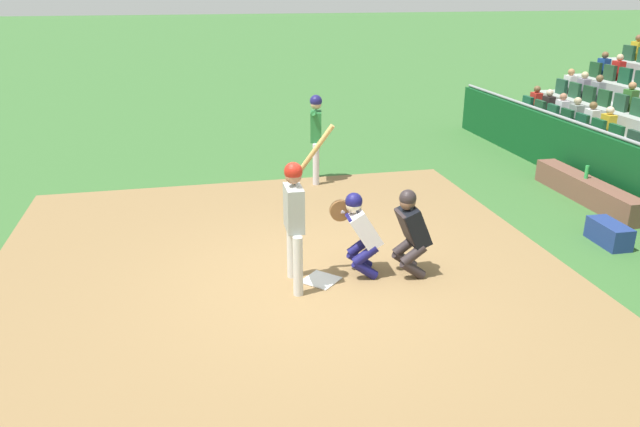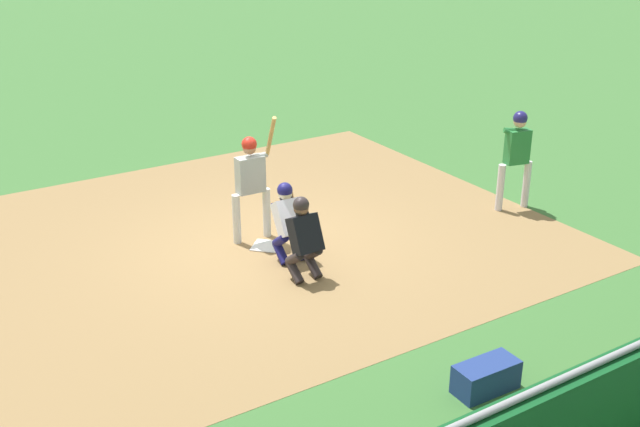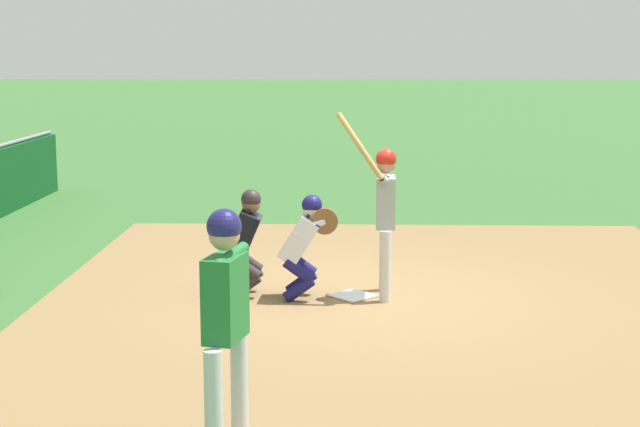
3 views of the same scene
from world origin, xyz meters
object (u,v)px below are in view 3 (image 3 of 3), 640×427
at_px(home_plate_umpire, 246,237).
at_px(on_deck_batter, 226,306).
at_px(batter_at_plate, 385,205).
at_px(home_plate_marker, 353,296).
at_px(catcher_crouching, 304,240).

xyz_separation_m(home_plate_umpire, on_deck_batter, (4.59, 0.35, 0.40)).
bearing_deg(batter_at_plate, on_deck_batter, -15.63).
xyz_separation_m(home_plate_marker, catcher_crouching, (0.09, -0.57, 0.69)).
relative_size(catcher_crouching, on_deck_batter, 0.69).
bearing_deg(home_plate_umpire, batter_at_plate, 89.54).
bearing_deg(catcher_crouching, batter_at_plate, 98.33).
distance_m(home_plate_marker, batter_at_plate, 1.14).
bearing_deg(catcher_crouching, home_plate_marker, 99.34).
xyz_separation_m(batter_at_plate, catcher_crouching, (0.14, -0.94, -0.39)).
distance_m(home_plate_marker, catcher_crouching, 0.90).
xyz_separation_m(home_plate_marker, batter_at_plate, (-0.04, 0.37, 1.08)).
height_order(home_plate_marker, home_plate_umpire, home_plate_umpire).
bearing_deg(on_deck_batter, home_plate_umpire, -175.60).
height_order(batter_at_plate, on_deck_batter, batter_at_plate).
bearing_deg(catcher_crouching, on_deck_batter, -4.43).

